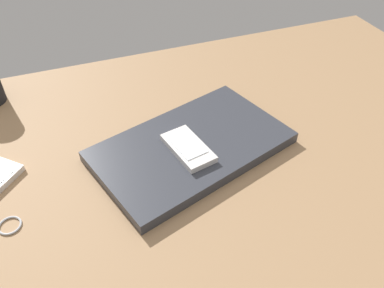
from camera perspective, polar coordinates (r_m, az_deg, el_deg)
desk_surface at (r=78.59cm, az=6.33°, el=-0.16°), size 120.00×80.00×3.00cm
laptop_closed at (r=73.70cm, az=0.00°, el=-0.54°), size 40.39×30.73×2.15cm
cell_phone_on_laptop at (r=71.12cm, az=-0.56°, el=-0.58°), size 7.76×11.79×1.32cm
key_ring at (r=68.94cm, az=-24.97°, el=-10.69°), size 3.68×3.68×0.36cm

